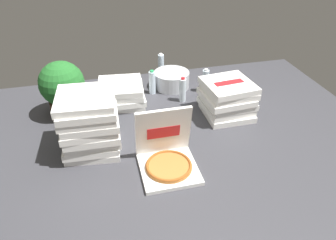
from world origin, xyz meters
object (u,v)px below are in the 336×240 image
at_px(ice_bucket, 172,80).
at_px(water_bottle_1, 161,65).
at_px(pizza_stack_left_mid, 90,124).
at_px(water_bottle_0, 205,81).
at_px(potted_plant, 63,87).
at_px(water_bottle_3, 183,90).
at_px(open_pizza_box, 167,157).
at_px(pizza_stack_left_near, 122,93).
at_px(water_bottle_2, 152,82).
at_px(pizza_stack_right_mid, 227,99).

distance_m(ice_bucket, water_bottle_1, 0.29).
xyz_separation_m(pizza_stack_left_mid, water_bottle_0, (1.06, 0.62, -0.11)).
xyz_separation_m(pizza_stack_left_mid, ice_bucket, (0.78, 0.78, -0.14)).
bearing_deg(ice_bucket, potted_plant, -164.40).
relative_size(water_bottle_3, potted_plant, 0.49).
relative_size(open_pizza_box, water_bottle_3, 1.72).
bearing_deg(water_bottle_3, pizza_stack_left_near, 170.64).
bearing_deg(water_bottle_0, pizza_stack_left_mid, -149.60).
xyz_separation_m(water_bottle_2, water_bottle_3, (0.23, -0.21, 0.00)).
xyz_separation_m(pizza_stack_right_mid, ice_bucket, (-0.32, 0.57, -0.07)).
relative_size(open_pizza_box, water_bottle_1, 1.72).
height_order(pizza_stack_left_near, water_bottle_2, water_bottle_2).
bearing_deg(pizza_stack_left_mid, water_bottle_3, 31.96).
height_order(pizza_stack_left_mid, water_bottle_3, pizza_stack_left_mid).
xyz_separation_m(water_bottle_0, potted_plant, (-1.25, -0.11, 0.14)).
distance_m(water_bottle_1, potted_plant, 1.09).
bearing_deg(water_bottle_1, pizza_stack_right_mid, -67.33).
relative_size(ice_bucket, water_bottle_1, 1.46).
distance_m(pizza_stack_left_near, ice_bucket, 0.53).
height_order(open_pizza_box, pizza_stack_right_mid, open_pizza_box).
bearing_deg(open_pizza_box, water_bottle_1, 78.91).
bearing_deg(potted_plant, open_pizza_box, -51.26).
bearing_deg(potted_plant, pizza_stack_left_mid, -70.06).
bearing_deg(pizza_stack_left_near, pizza_stack_left_mid, -115.50).
bearing_deg(pizza_stack_left_near, ice_bucket, 21.42).
bearing_deg(water_bottle_2, pizza_stack_left_mid, -129.07).
height_order(ice_bucket, water_bottle_3, water_bottle_3).
distance_m(water_bottle_0, potted_plant, 1.26).
bearing_deg(pizza_stack_right_mid, ice_bucket, 119.33).
bearing_deg(water_bottle_0, potted_plant, -175.12).
bearing_deg(pizza_stack_left_near, water_bottle_1, 46.54).
distance_m(open_pizza_box, water_bottle_1, 1.40).
bearing_deg(open_pizza_box, pizza_stack_right_mid, 39.26).
height_order(pizza_stack_left_mid, potted_plant, potted_plant).
height_order(pizza_stack_right_mid, potted_plant, potted_plant).
relative_size(open_pizza_box, ice_bucket, 1.18).
height_order(ice_bucket, water_bottle_0, water_bottle_0).
xyz_separation_m(ice_bucket, water_bottle_2, (-0.20, -0.08, 0.03)).
relative_size(water_bottle_0, water_bottle_1, 1.00).
bearing_deg(water_bottle_2, ice_bucket, 20.38).
bearing_deg(water_bottle_1, water_bottle_0, -54.81).
height_order(pizza_stack_left_near, water_bottle_0, water_bottle_0).
xyz_separation_m(pizza_stack_left_near, water_bottle_3, (0.52, -0.09, 0.01)).
relative_size(water_bottle_1, potted_plant, 0.49).
height_order(water_bottle_0, water_bottle_1, same).
bearing_deg(pizza_stack_left_mid, pizza_stack_right_mid, 10.88).
bearing_deg(water_bottle_0, water_bottle_1, 125.19).
bearing_deg(water_bottle_2, water_bottle_3, -41.81).
height_order(ice_bucket, water_bottle_2, water_bottle_2).
bearing_deg(water_bottle_2, pizza_stack_right_mid, -43.47).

